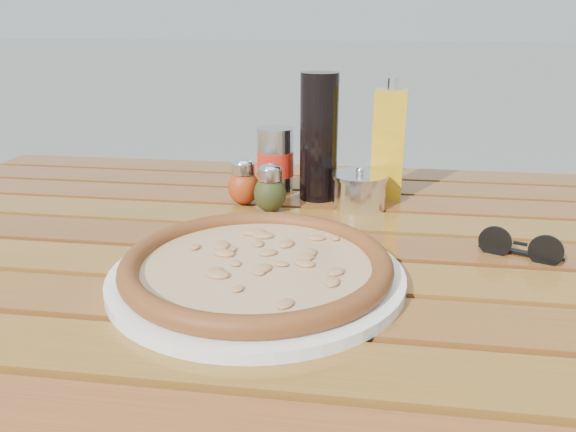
# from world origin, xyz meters

# --- Properties ---
(table) EXTENTS (1.40, 0.90, 0.75)m
(table) POSITION_xyz_m (0.00, -0.00, 0.67)
(table) COLOR #361B0C
(table) RESTS_ON ground
(plate) EXTENTS (0.43, 0.43, 0.01)m
(plate) POSITION_xyz_m (-0.02, -0.14, 0.76)
(plate) COLOR white
(plate) RESTS_ON table
(pizza) EXTENTS (0.39, 0.39, 0.03)m
(pizza) POSITION_xyz_m (-0.02, -0.14, 0.77)
(pizza) COLOR beige
(pizza) RESTS_ON plate
(pepper_shaker) EXTENTS (0.07, 0.07, 0.08)m
(pepper_shaker) POSITION_xyz_m (-0.10, 0.16, 0.79)
(pepper_shaker) COLOR #AE3B13
(pepper_shaker) RESTS_ON table
(oregano_shaker) EXTENTS (0.06, 0.06, 0.08)m
(oregano_shaker) POSITION_xyz_m (-0.05, 0.13, 0.79)
(oregano_shaker) COLOR #383C18
(oregano_shaker) RESTS_ON table
(dark_bottle) EXTENTS (0.08, 0.08, 0.22)m
(dark_bottle) POSITION_xyz_m (0.03, 0.21, 0.86)
(dark_bottle) COLOR black
(dark_bottle) RESTS_ON table
(soda_can) EXTENTS (0.08, 0.08, 0.12)m
(soda_can) POSITION_xyz_m (-0.05, 0.23, 0.81)
(soda_can) COLOR #BCBCC1
(soda_can) RESTS_ON table
(olive_oil_cruet) EXTENTS (0.06, 0.06, 0.21)m
(olive_oil_cruet) POSITION_xyz_m (0.15, 0.24, 0.85)
(olive_oil_cruet) COLOR #C28E14
(olive_oil_cruet) RESTS_ON table
(parmesan_tin) EXTENTS (0.10, 0.10, 0.07)m
(parmesan_tin) POSITION_xyz_m (0.10, 0.17, 0.78)
(parmesan_tin) COLOR white
(parmesan_tin) RESTS_ON table
(sunglasses) EXTENTS (0.11, 0.06, 0.04)m
(sunglasses) POSITION_xyz_m (0.32, -0.02, 0.77)
(sunglasses) COLOR black
(sunglasses) RESTS_ON table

